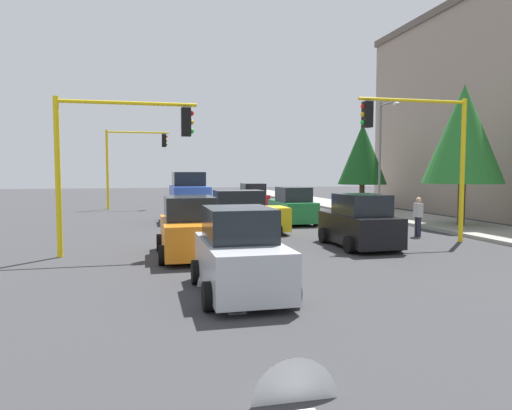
{
  "coord_description": "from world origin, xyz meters",
  "views": [
    {
      "loc": [
        22.26,
        -4.71,
        2.8
      ],
      "look_at": [
        0.45,
        0.39,
        1.2
      ],
      "focal_mm": 32.92,
      "sensor_mm": 36.0,
      "label": 1
    }
  ],
  "objects_px": {
    "car_orange": "(190,229)",
    "car_silver": "(240,255)",
    "street_lamp_curbside": "(383,146)",
    "car_yellow": "(242,215)",
    "traffic_signal_far_right": "(132,154)",
    "car_red": "(253,199)",
    "pedestrian_crossing": "(418,216)",
    "traffic_signal_near_left": "(423,140)",
    "tree_roadside_near": "(463,134)",
    "car_green": "(293,207)",
    "tree_roadside_mid": "(363,154)",
    "traffic_signal_near_right": "(117,144)",
    "delivery_van_blue": "(189,199)",
    "car_black": "(359,223)"
  },
  "relations": [
    {
      "from": "car_green",
      "to": "car_orange",
      "type": "bearing_deg",
      "value": -36.41
    },
    {
      "from": "tree_roadside_near",
      "to": "tree_roadside_mid",
      "type": "xyz_separation_m",
      "value": [
        -10.0,
        -0.5,
        -0.61
      ]
    },
    {
      "from": "street_lamp_curbside",
      "to": "car_black",
      "type": "relative_size",
      "value": 1.81
    },
    {
      "from": "car_yellow",
      "to": "traffic_signal_near_left",
      "type": "bearing_deg",
      "value": 57.61
    },
    {
      "from": "car_red",
      "to": "traffic_signal_far_right",
      "type": "bearing_deg",
      "value": -117.05
    },
    {
      "from": "street_lamp_curbside",
      "to": "car_red",
      "type": "relative_size",
      "value": 1.93
    },
    {
      "from": "car_orange",
      "to": "car_silver",
      "type": "bearing_deg",
      "value": 7.77
    },
    {
      "from": "traffic_signal_near_right",
      "to": "street_lamp_curbside",
      "type": "distance_m",
      "value": 17.68
    },
    {
      "from": "traffic_signal_near_right",
      "to": "street_lamp_curbside",
      "type": "xyz_separation_m",
      "value": [
        -9.61,
        14.82,
        0.64
      ]
    },
    {
      "from": "traffic_signal_near_right",
      "to": "tree_roadside_mid",
      "type": "relative_size",
      "value": 0.85
    },
    {
      "from": "car_black",
      "to": "pedestrian_crossing",
      "type": "distance_m",
      "value": 4.24
    },
    {
      "from": "traffic_signal_far_right",
      "to": "car_orange",
      "type": "height_order",
      "value": "traffic_signal_far_right"
    },
    {
      "from": "traffic_signal_near_left",
      "to": "pedestrian_crossing",
      "type": "relative_size",
      "value": 3.33
    },
    {
      "from": "tree_roadside_near",
      "to": "car_black",
      "type": "bearing_deg",
      "value": -60.1
    },
    {
      "from": "street_lamp_curbside",
      "to": "car_yellow",
      "type": "height_order",
      "value": "street_lamp_curbside"
    },
    {
      "from": "tree_roadside_mid",
      "to": "car_red",
      "type": "relative_size",
      "value": 1.69
    },
    {
      "from": "tree_roadside_near",
      "to": "car_green",
      "type": "height_order",
      "value": "tree_roadside_near"
    },
    {
      "from": "street_lamp_curbside",
      "to": "car_silver",
      "type": "relative_size",
      "value": 1.85
    },
    {
      "from": "car_red",
      "to": "car_yellow",
      "type": "height_order",
      "value": "same"
    },
    {
      "from": "pedestrian_crossing",
      "to": "car_silver",
      "type": "bearing_deg",
      "value": -51.12
    },
    {
      "from": "traffic_signal_near_left",
      "to": "car_red",
      "type": "relative_size",
      "value": 1.56
    },
    {
      "from": "tree_roadside_near",
      "to": "car_yellow",
      "type": "xyz_separation_m",
      "value": [
        0.0,
        -11.11,
        -3.73
      ]
    },
    {
      "from": "car_red",
      "to": "car_black",
      "type": "relative_size",
      "value": 0.94
    },
    {
      "from": "traffic_signal_far_right",
      "to": "tree_roadside_near",
      "type": "bearing_deg",
      "value": 45.4
    },
    {
      "from": "traffic_signal_far_right",
      "to": "street_lamp_curbside",
      "type": "distance_m",
      "value": 18.19
    },
    {
      "from": "car_red",
      "to": "car_orange",
      "type": "bearing_deg",
      "value": -19.56
    },
    {
      "from": "traffic_signal_near_right",
      "to": "traffic_signal_far_right",
      "type": "bearing_deg",
      "value": -179.71
    },
    {
      "from": "pedestrian_crossing",
      "to": "car_yellow",
      "type": "bearing_deg",
      "value": -107.64
    },
    {
      "from": "car_red",
      "to": "car_green",
      "type": "bearing_deg",
      "value": 2.7
    },
    {
      "from": "car_red",
      "to": "pedestrian_crossing",
      "type": "bearing_deg",
      "value": 16.29
    },
    {
      "from": "traffic_signal_far_right",
      "to": "car_black",
      "type": "relative_size",
      "value": 1.52
    },
    {
      "from": "delivery_van_blue",
      "to": "car_green",
      "type": "height_order",
      "value": "delivery_van_blue"
    },
    {
      "from": "traffic_signal_near_left",
      "to": "car_silver",
      "type": "relative_size",
      "value": 1.49
    },
    {
      "from": "traffic_signal_far_right",
      "to": "car_silver",
      "type": "bearing_deg",
      "value": 6.79
    },
    {
      "from": "street_lamp_curbside",
      "to": "car_yellow",
      "type": "bearing_deg",
      "value": -60.24
    },
    {
      "from": "street_lamp_curbside",
      "to": "tree_roadside_near",
      "type": "xyz_separation_m",
      "value": [
        5.61,
        1.3,
        0.28
      ]
    },
    {
      "from": "delivery_van_blue",
      "to": "car_yellow",
      "type": "bearing_deg",
      "value": 17.51
    },
    {
      "from": "street_lamp_curbside",
      "to": "car_yellow",
      "type": "xyz_separation_m",
      "value": [
        5.61,
        -9.81,
        -3.45
      ]
    },
    {
      "from": "traffic_signal_near_left",
      "to": "traffic_signal_near_right",
      "type": "bearing_deg",
      "value": -90.0
    },
    {
      "from": "traffic_signal_far_right",
      "to": "tree_roadside_near",
      "type": "xyz_separation_m",
      "value": [
        16.0,
        16.23,
        0.49
      ]
    },
    {
      "from": "traffic_signal_near_right",
      "to": "car_orange",
      "type": "height_order",
      "value": "traffic_signal_near_right"
    },
    {
      "from": "car_black",
      "to": "tree_roadside_near",
      "type": "bearing_deg",
      "value": 119.9
    },
    {
      "from": "tree_roadside_mid",
      "to": "car_orange",
      "type": "height_order",
      "value": "tree_roadside_mid"
    },
    {
      "from": "traffic_signal_near_left",
      "to": "street_lamp_curbside",
      "type": "distance_m",
      "value": 10.24
    },
    {
      "from": "traffic_signal_far_right",
      "to": "car_red",
      "type": "bearing_deg",
      "value": 62.95
    },
    {
      "from": "street_lamp_curbside",
      "to": "car_red",
      "type": "distance_m",
      "value": 9.72
    },
    {
      "from": "tree_roadside_near",
      "to": "car_red",
      "type": "bearing_deg",
      "value": -145.94
    },
    {
      "from": "traffic_signal_near_right",
      "to": "traffic_signal_near_left",
      "type": "height_order",
      "value": "traffic_signal_near_left"
    },
    {
      "from": "car_green",
      "to": "pedestrian_crossing",
      "type": "distance_m",
      "value": 7.1
    },
    {
      "from": "traffic_signal_near_left",
      "to": "car_red",
      "type": "height_order",
      "value": "traffic_signal_near_left"
    }
  ]
}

